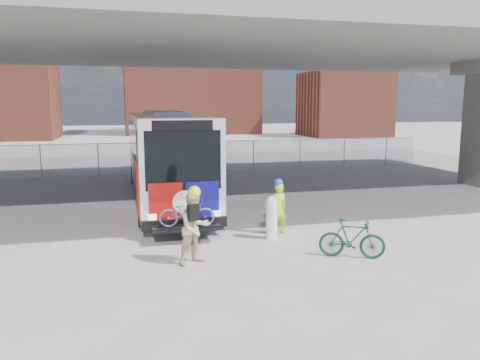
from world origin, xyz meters
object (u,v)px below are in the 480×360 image
object	(u,v)px
bollard	(272,216)
cyclist_hivis	(278,207)
bike_parked	(352,239)
cyclist_tan	(195,227)
bus	(164,149)

from	to	relation	value
bollard	cyclist_hivis	bearing A→B (deg)	52.67
cyclist_hivis	bike_parked	xyz separation A→B (m)	(1.12, -2.64, -0.33)
bollard	cyclist_tan	distance (m)	3.00
bollard	bike_parked	world-z (taller)	bollard
bus	cyclist_tan	xyz separation A→B (m)	(-0.05, -8.41, -1.18)
bus	cyclist_hivis	size ratio (longest dim) A/B	7.38
bollard	cyclist_hivis	size ratio (longest dim) A/B	0.74
cyclist_hivis	cyclist_tan	world-z (taller)	cyclist_tan
bollard	cyclist_tan	world-z (taller)	cyclist_tan
bollard	cyclist_hivis	xyz separation A→B (m)	(0.36, 0.48, 0.15)
bike_parked	cyclist_tan	bearing A→B (deg)	108.40
cyclist_tan	bus	bearing A→B (deg)	63.36
bus	bollard	distance (m)	7.39
cyclist_hivis	cyclist_tan	bearing A→B (deg)	24.99
bus	bike_parked	bearing A→B (deg)	-66.15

